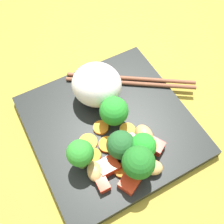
# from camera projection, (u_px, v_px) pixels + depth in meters

# --- Properties ---
(ground_plane) EXTENTS (1.10, 1.10, 0.02)m
(ground_plane) POSITION_uv_depth(u_px,v_px,m) (111.00, 131.00, 0.49)
(ground_plane) COLOR olive
(square_plate) EXTENTS (0.27, 0.27, 0.02)m
(square_plate) POSITION_uv_depth(u_px,v_px,m) (111.00, 126.00, 0.47)
(square_plate) COLOR black
(square_plate) RESTS_ON ground_plane
(rice_mound) EXTENTS (0.12, 0.12, 0.07)m
(rice_mound) POSITION_uv_depth(u_px,v_px,m) (97.00, 85.00, 0.46)
(rice_mound) COLOR white
(rice_mound) RESTS_ON square_plate
(broccoli_floret_0) EXTENTS (0.04, 0.04, 0.06)m
(broccoli_floret_0) POSITION_uv_depth(u_px,v_px,m) (143.00, 147.00, 0.41)
(broccoli_floret_0) COLOR #549838
(broccoli_floret_0) RESTS_ON square_plate
(broccoli_floret_1) EXTENTS (0.05, 0.05, 0.07)m
(broccoli_floret_1) POSITION_uv_depth(u_px,v_px,m) (138.00, 163.00, 0.38)
(broccoli_floret_1) COLOR #67A349
(broccoli_floret_1) RESTS_ON square_plate
(broccoli_floret_2) EXTENTS (0.04, 0.04, 0.06)m
(broccoli_floret_2) POSITION_uv_depth(u_px,v_px,m) (80.00, 154.00, 0.39)
(broccoli_floret_2) COLOR #64993A
(broccoli_floret_2) RESTS_ON square_plate
(broccoli_floret_3) EXTENTS (0.04, 0.04, 0.06)m
(broccoli_floret_3) POSITION_uv_depth(u_px,v_px,m) (121.00, 145.00, 0.41)
(broccoli_floret_3) COLOR #6FAC43
(broccoli_floret_3) RESTS_ON square_plate
(broccoli_floret_4) EXTENTS (0.05, 0.05, 0.06)m
(broccoli_floret_4) POSITION_uv_depth(u_px,v_px,m) (114.00, 111.00, 0.44)
(broccoli_floret_4) COLOR #78BA55
(broccoli_floret_4) RESTS_ON square_plate
(carrot_slice_0) EXTENTS (0.04, 0.04, 0.00)m
(carrot_slice_0) POSITION_uv_depth(u_px,v_px,m) (101.00, 128.00, 0.46)
(carrot_slice_0) COLOR orange
(carrot_slice_0) RESTS_ON square_plate
(carrot_slice_1) EXTENTS (0.02, 0.02, 0.01)m
(carrot_slice_1) POSITION_uv_depth(u_px,v_px,m) (93.00, 156.00, 0.43)
(carrot_slice_1) COLOR orange
(carrot_slice_1) RESTS_ON square_plate
(carrot_slice_2) EXTENTS (0.03, 0.03, 0.00)m
(carrot_slice_2) POSITION_uv_depth(u_px,v_px,m) (127.00, 130.00, 0.45)
(carrot_slice_2) COLOR orange
(carrot_slice_2) RESTS_ON square_plate
(carrot_slice_3) EXTENTS (0.03, 0.03, 0.01)m
(carrot_slice_3) POSITION_uv_depth(u_px,v_px,m) (107.00, 144.00, 0.44)
(carrot_slice_3) COLOR orange
(carrot_slice_3) RESTS_ON square_plate
(carrot_slice_4) EXTENTS (0.03, 0.03, 0.01)m
(carrot_slice_4) POSITION_uv_depth(u_px,v_px,m) (121.00, 171.00, 0.42)
(carrot_slice_4) COLOR orange
(carrot_slice_4) RESTS_ON square_plate
(carrot_slice_5) EXTENTS (0.03, 0.03, 0.00)m
(carrot_slice_5) POSITION_uv_depth(u_px,v_px,m) (88.00, 142.00, 0.44)
(carrot_slice_5) COLOR orange
(carrot_slice_5) RESTS_ON square_plate
(pepper_chunk_0) EXTENTS (0.04, 0.03, 0.02)m
(pepper_chunk_0) POSITION_uv_depth(u_px,v_px,m) (154.00, 146.00, 0.43)
(pepper_chunk_0) COLOR red
(pepper_chunk_0) RESTS_ON square_plate
(pepper_chunk_1) EXTENTS (0.03, 0.03, 0.02)m
(pepper_chunk_1) POSITION_uv_depth(u_px,v_px,m) (132.00, 143.00, 0.44)
(pepper_chunk_1) COLOR red
(pepper_chunk_1) RESTS_ON square_plate
(pepper_chunk_2) EXTENTS (0.02, 0.02, 0.01)m
(pepper_chunk_2) POSITION_uv_depth(u_px,v_px,m) (103.00, 184.00, 0.40)
(pepper_chunk_2) COLOR red
(pepper_chunk_2) RESTS_ON square_plate
(pepper_chunk_3) EXTENTS (0.03, 0.04, 0.01)m
(pepper_chunk_3) POSITION_uv_depth(u_px,v_px,m) (129.00, 183.00, 0.40)
(pepper_chunk_3) COLOR red
(pepper_chunk_3) RESTS_ON square_plate
(pepper_chunk_4) EXTENTS (0.03, 0.03, 0.02)m
(pepper_chunk_4) POSITION_uv_depth(u_px,v_px,m) (108.00, 166.00, 0.41)
(pepper_chunk_4) COLOR red
(pepper_chunk_4) RESTS_ON square_plate
(chicken_piece_0) EXTENTS (0.04, 0.03, 0.02)m
(chicken_piece_0) POSITION_uv_depth(u_px,v_px,m) (95.00, 171.00, 0.41)
(chicken_piece_0) COLOR tan
(chicken_piece_0) RESTS_ON square_plate
(chicken_piece_1) EXTENTS (0.04, 0.04, 0.02)m
(chicken_piece_1) POSITION_uv_depth(u_px,v_px,m) (152.00, 167.00, 0.41)
(chicken_piece_1) COLOR tan
(chicken_piece_1) RESTS_ON square_plate
(chicken_piece_2) EXTENTS (0.04, 0.03, 0.03)m
(chicken_piece_2) POSITION_uv_depth(u_px,v_px,m) (144.00, 135.00, 0.44)
(chicken_piece_2) COLOR tan
(chicken_piece_2) RESTS_ON square_plate
(chopstick_pair) EXTENTS (0.15, 0.21, 0.01)m
(chopstick_pair) POSITION_uv_depth(u_px,v_px,m) (131.00, 81.00, 0.51)
(chopstick_pair) COLOR brown
(chopstick_pair) RESTS_ON square_plate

